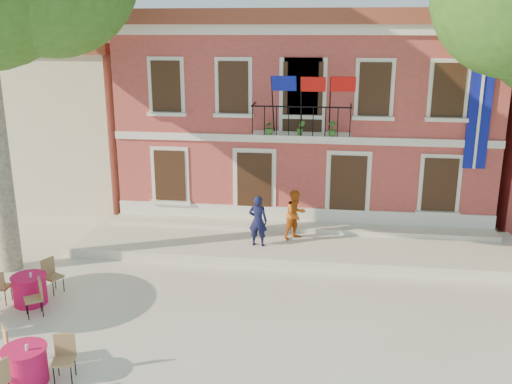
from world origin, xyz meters
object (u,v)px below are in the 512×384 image
Objects in this scene: pedestrian_orange at (296,215)px; cafe_table_0 at (30,288)px; cafe_table_1 at (26,363)px; pedestrian_navy at (258,221)px.

pedestrian_orange is 0.87× the size of cafe_table_0.
pedestrian_orange is 8.19m from cafe_table_0.
cafe_table_0 is 3.64m from cafe_table_1.
cafe_table_0 is (-6.53, -4.90, -0.68)m from pedestrian_orange.
cafe_table_1 is (-4.85, -8.13, -0.68)m from pedestrian_orange.
cafe_table_0 is (-5.41, -4.13, -0.68)m from pedestrian_navy.
pedestrian_navy and pedestrian_orange have the same top height.
pedestrian_navy reaches higher than cafe_table_0.
pedestrian_navy is 1.36m from pedestrian_orange.
pedestrian_orange is (1.12, 0.77, -0.00)m from pedestrian_navy.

